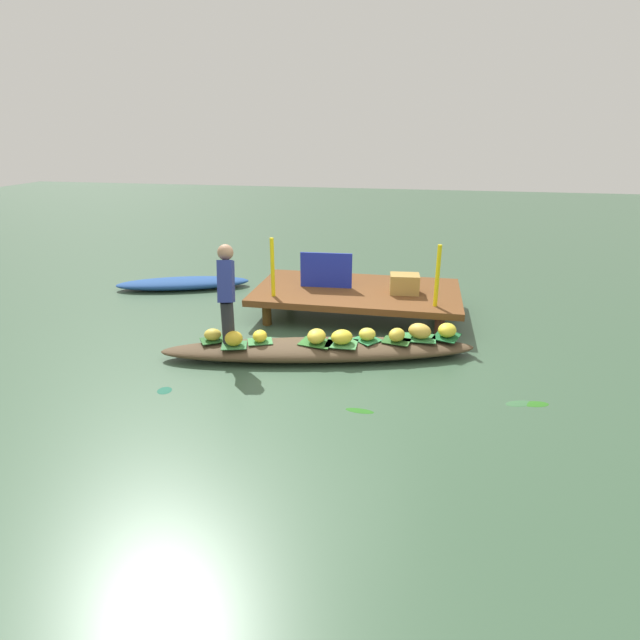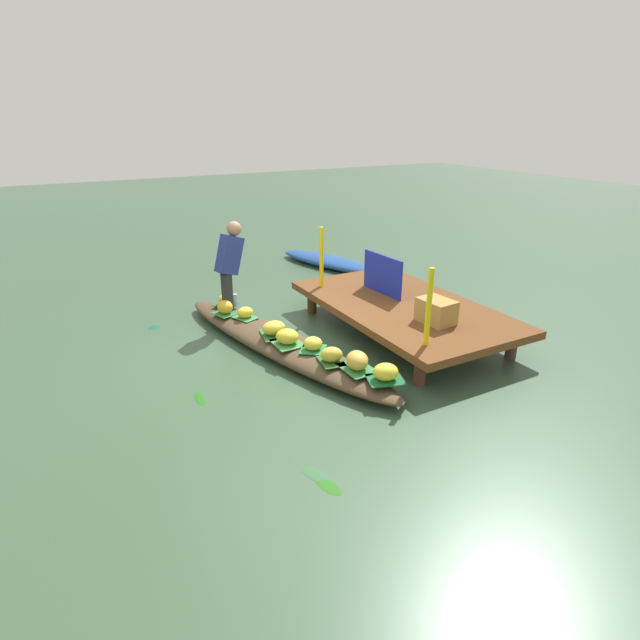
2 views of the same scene
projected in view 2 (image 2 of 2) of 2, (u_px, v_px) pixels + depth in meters
canal_water at (279, 351)px, 6.61m from camera, size 40.00×40.00×0.00m
dock_platform at (403, 308)px, 7.03m from camera, size 3.20×1.80×0.43m
vendor_boat at (279, 343)px, 6.57m from camera, size 4.12×1.58×0.23m
moored_boat at (330, 262)px, 10.22m from camera, size 2.50×1.39×0.19m
leaf_mat_0 at (225, 313)px, 7.21m from camera, size 0.38×0.35×0.01m
banana_bunch_0 at (225, 307)px, 7.17m from camera, size 0.26×0.24×0.19m
leaf_mat_1 at (274, 334)px, 6.52m from camera, size 0.46×0.37×0.01m
banana_bunch_1 at (274, 328)px, 6.48m from camera, size 0.24×0.29×0.18m
leaf_mat_2 at (331, 361)px, 5.81m from camera, size 0.39×0.31×0.01m
banana_bunch_2 at (331, 354)px, 5.78m from camera, size 0.28×0.30×0.17m
leaf_mat_3 at (245, 317)px, 7.06m from camera, size 0.38×0.33×0.01m
banana_bunch_3 at (245, 312)px, 7.03m from camera, size 0.21×0.25×0.15m
leaf_mat_4 at (287, 343)px, 6.27m from camera, size 0.40×0.33×0.01m
banana_bunch_4 at (287, 336)px, 6.24m from camera, size 0.38×0.38×0.18m
leaf_mat_5 at (225, 305)px, 7.53m from camera, size 0.39×0.38×0.01m
banana_bunch_5 at (225, 300)px, 7.50m from camera, size 0.26×0.23×0.15m
leaf_mat_6 at (357, 368)px, 5.65m from camera, size 0.43×0.32×0.01m
banana_bunch_6 at (357, 360)px, 5.61m from camera, size 0.37×0.34×0.20m
leaf_mat_7 at (313, 349)px, 6.11m from camera, size 0.42×0.41×0.01m
banana_bunch_7 at (313, 343)px, 6.08m from camera, size 0.28×0.28×0.16m
leaf_mat_8 at (385, 379)px, 5.42m from camera, size 0.41×0.45×0.01m
banana_bunch_8 at (386, 372)px, 5.38m from camera, size 0.31×0.33×0.18m
vendor_person at (229, 262)px, 7.10m from camera, size 0.27×0.45×1.24m
water_bottle at (235, 300)px, 7.44m from camera, size 0.06×0.06×0.19m
market_banner at (382, 274)px, 7.31m from camera, size 0.82×0.07×0.56m
railing_post_west at (321, 257)px, 7.55m from camera, size 0.06×0.06×0.89m
railing_post_east at (429, 307)px, 5.60m from camera, size 0.06×0.06×0.89m
produce_crate at (436, 311)px, 6.32m from camera, size 0.47×0.36×0.30m
drifting_plant_0 at (328, 486)px, 4.21m from camera, size 0.32×0.19×0.01m
drifting_plant_1 at (200, 399)px, 5.49m from camera, size 0.31×0.12×0.01m
drifting_plant_2 at (154, 327)px, 7.32m from camera, size 0.21×0.22×0.01m
drifting_plant_3 at (316, 475)px, 4.34m from camera, size 0.34×0.23×0.01m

